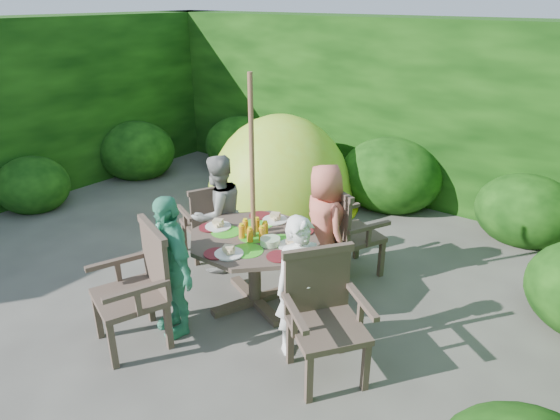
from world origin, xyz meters
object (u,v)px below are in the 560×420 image
Objects in this scene: child_back at (324,225)px; dome_tent at (280,203)px; garden_chair_front at (139,286)px; garden_chair_left at (208,220)px; child_left at (218,214)px; garden_chair_right at (324,314)px; child_front at (171,266)px; child_right at (301,287)px; patio_table at (254,248)px; parasol_pole at (253,198)px; garden_chair_back at (347,230)px.

dome_tent is (-1.64, 1.41, -0.64)m from child_back.
garden_chair_left is at bearing 133.90° from garden_chair_front.
child_back is (1.04, 0.45, -0.00)m from child_left.
garden_chair_right is 0.75× the size of child_front.
garden_chair_front is 0.39× the size of dome_tent.
dome_tent reaches higher than child_right.
patio_table is at bearing -55.46° from dome_tent.
garden_chair_front is at bearing -111.92° from parasol_pole.
dome_tent is at bearing 71.12° from child_right.
child_right is (1.15, 0.71, 0.07)m from garden_chair_front.
child_front reaches higher than child_right.
parasol_pole is at bearing 93.54° from garden_chair_back.
garden_chair_front is (-1.43, -0.62, 0.02)m from garden_chair_right.
garden_chair_right is 1.14× the size of garden_chair_left.
child_left reaches higher than garden_chair_right.
garden_chair_left is 1.38m from child_front.
child_back is 0.99× the size of child_front.
child_front is at bearing 96.33° from child_back.
patio_table is 0.73× the size of parasol_pole.
child_right is (0.74, -0.30, 0.00)m from patio_table.
garden_chair_front is at bearing 23.37° from child_left.
garden_chair_front is at bearing 149.53° from garden_chair_right.
patio_table is 0.80m from child_back.
garden_chair_front reaches higher than patio_table.
garden_chair_front is (-0.41, -1.01, -0.56)m from parasol_pole.
patio_table is 1.25× the size of child_front.
child_left is at bearing 158.26° from patio_table.
dome_tent is (-1.35, 2.15, -1.10)m from parasol_pole.
parasol_pole is 0.92m from child_left.
child_left reaches higher than garden_chair_back.
parasol_pole is 1.23m from garden_chair_front.
garden_chair_back is 0.75× the size of child_back.
child_back is (-0.73, 1.13, 0.12)m from garden_chair_right.
child_front is (-0.59, -1.49, 0.00)m from child_back.
child_back is (0.70, 1.75, 0.10)m from garden_chair_front.
garden_chair_left is (-2.05, 0.80, -0.06)m from garden_chair_right.
garden_chair_left is 0.66× the size of child_left.
garden_chair_left is at bearing 158.33° from parasol_pole.
child_left is at bearing 57.28° from garden_chair_back.
garden_chair_front is at bearing -112.15° from patio_table.
garden_chair_back is 0.38× the size of dome_tent.
garden_chair_back is 2.19m from garden_chair_front.
garden_chair_front is 0.78× the size of child_front.
garden_chair_right is at bearing 77.84° from child_left.
garden_chair_back is 0.75× the size of child_left.
child_right is at bearing 108.26° from garden_chair_right.
parasol_pole is 1.71× the size of child_left.
child_left is at bearing 124.72° from garden_chair_front.
garden_chair_back is 1.36m from child_left.
patio_table is 1.66× the size of garden_chair_right.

